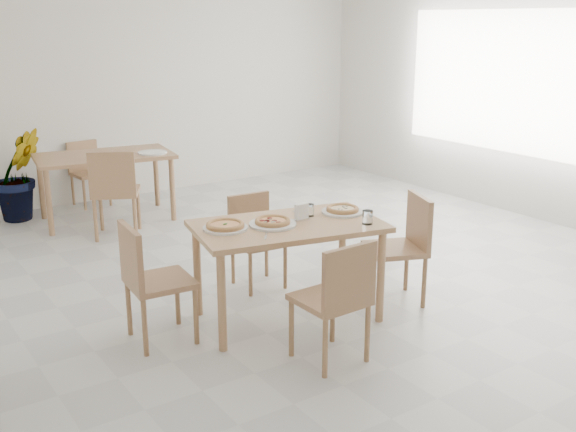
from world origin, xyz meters
TOP-DOWN VIEW (x-y plane):
  - room at (2.98, 0.30)m, footprint 7.28×7.00m
  - main_table at (-0.85, -0.74)m, footprint 1.49×1.04m
  - chair_south at (-0.98, -1.50)m, footprint 0.43×0.43m
  - chair_north at (-0.69, 0.01)m, footprint 0.41×0.41m
  - chair_west at (-1.86, -0.52)m, footprint 0.46×0.46m
  - chair_east at (0.11, -0.97)m, footprint 0.56×0.56m
  - plate_margherita at (-1.30, -0.60)m, footprint 0.32×0.32m
  - plate_mushroom at (-0.34, -0.74)m, footprint 0.32×0.32m
  - plate_pepperoni at (-0.96, -0.71)m, footprint 0.34×0.34m
  - pizza_margherita at (-1.30, -0.60)m, footprint 0.27×0.27m
  - pizza_mushroom at (-0.34, -0.74)m, footprint 0.33×0.33m
  - pizza_pepperoni at (-0.96, -0.71)m, footprint 0.27×0.27m
  - tumbler_a at (-0.60, -0.66)m, footprint 0.07×0.07m
  - tumbler_b at (-0.37, -1.07)m, footprint 0.08×0.08m
  - napkin_holder at (-0.72, -0.72)m, footprint 0.12×0.07m
  - fork_a at (-1.14, -0.90)m, footprint 0.11×0.14m
  - fork_b at (-0.65, -0.57)m, footprint 0.04×0.18m
  - second_table at (-1.05, 2.59)m, footprint 1.57×1.05m
  - chair_back_s at (-1.21, 1.88)m, footprint 0.62×0.62m
  - chair_back_n at (-1.01, 3.36)m, footprint 0.42×0.42m
  - plate_empty at (-0.58, 2.34)m, footprint 0.32×0.32m
  - potted_plant at (-1.85, 3.15)m, footprint 0.63×0.54m

SIDE VIEW (x-z plane):
  - chair_back_n at x=-1.01m, z-range 0.06..0.83m
  - chair_north at x=-0.69m, z-range 0.06..0.84m
  - chair_south at x=-0.98m, z-range 0.07..0.91m
  - chair_west at x=-1.86m, z-range 0.07..0.93m
  - chair_east at x=0.11m, z-range 0.07..0.93m
  - potted_plant at x=-1.85m, z-range 0.00..1.03m
  - chair_back_s at x=-1.21m, z-range 0.07..1.00m
  - main_table at x=-0.85m, z-range 0.28..1.03m
  - second_table at x=-1.05m, z-range 0.29..1.04m
  - fork_a at x=-1.14m, z-range 0.75..0.76m
  - fork_b at x=-0.65m, z-range 0.75..0.76m
  - plate_margherita at x=-1.30m, z-range 0.75..0.77m
  - plate_mushroom at x=-0.34m, z-range 0.75..0.77m
  - plate_pepperoni at x=-0.96m, z-range 0.75..0.77m
  - plate_empty at x=-0.58m, z-range 0.75..0.77m
  - pizza_margherita at x=-1.30m, z-range 0.76..0.80m
  - pizza_mushroom at x=-0.34m, z-range 0.76..0.80m
  - pizza_pepperoni at x=-0.96m, z-range 0.77..0.80m
  - tumbler_a at x=-0.60m, z-range 0.75..0.84m
  - tumbler_b at x=-0.37m, z-range 0.75..0.85m
  - napkin_holder at x=-0.72m, z-range 0.75..0.88m
  - room at x=2.98m, z-range -2.00..5.00m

